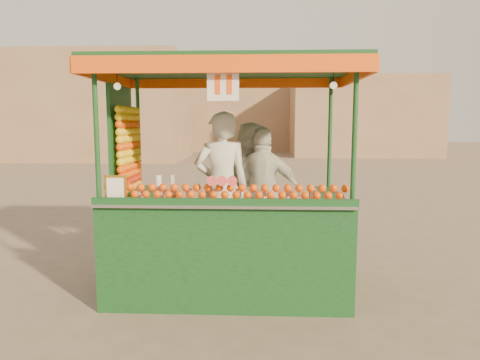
{
  "coord_description": "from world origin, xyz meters",
  "views": [
    {
      "loc": [
        0.42,
        -5.69,
        2.13
      ],
      "look_at": [
        0.17,
        -0.15,
        1.41
      ],
      "focal_mm": 33.06,
      "sensor_mm": 36.0,
      "label": 1
    }
  ],
  "objects_px": {
    "vendor_right": "(264,192)",
    "vendor_left": "(222,187)",
    "juice_cart": "(222,219)",
    "vendor_middle": "(250,187)"
  },
  "relations": [
    {
      "from": "vendor_left",
      "to": "vendor_right",
      "type": "bearing_deg",
      "value": -167.45
    },
    {
      "from": "juice_cart",
      "to": "vendor_left",
      "type": "xyz_separation_m",
      "value": [
        -0.03,
        0.27,
        0.38
      ]
    },
    {
      "from": "juice_cart",
      "to": "vendor_left",
      "type": "height_order",
      "value": "juice_cart"
    },
    {
      "from": "juice_cart",
      "to": "vendor_right",
      "type": "relative_size",
      "value": 1.8
    },
    {
      "from": "vendor_left",
      "to": "vendor_middle",
      "type": "distance_m",
      "value": 0.6
    },
    {
      "from": "vendor_right",
      "to": "vendor_left",
      "type": "bearing_deg",
      "value": 30.56
    },
    {
      "from": "vendor_right",
      "to": "vendor_middle",
      "type": "bearing_deg",
      "value": -44.11
    },
    {
      "from": "vendor_left",
      "to": "vendor_right",
      "type": "xyz_separation_m",
      "value": [
        0.55,
        0.24,
        -0.1
      ]
    },
    {
      "from": "juice_cart",
      "to": "vendor_right",
      "type": "xyz_separation_m",
      "value": [
        0.52,
        0.51,
        0.28
      ]
    },
    {
      "from": "vendor_left",
      "to": "vendor_middle",
      "type": "bearing_deg",
      "value": -139.52
    }
  ]
}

